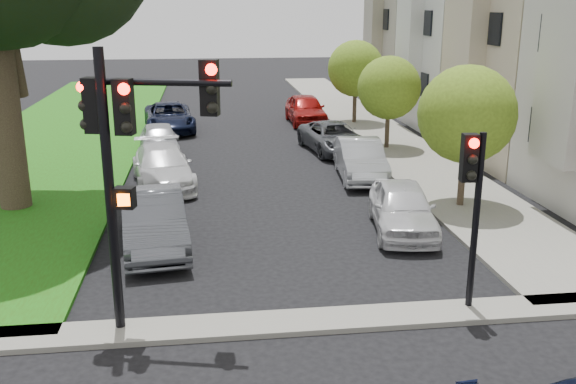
{
  "coord_description": "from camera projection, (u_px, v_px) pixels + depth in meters",
  "views": [
    {
      "loc": [
        -1.91,
        -9.88,
        6.42
      ],
      "look_at": [
        0.0,
        5.0,
        2.0
      ],
      "focal_mm": 40.0,
      "sensor_mm": 36.0,
      "label": 1
    }
  ],
  "objects": [
    {
      "name": "ground",
      "position": [
        324.0,
        378.0,
        11.45
      ],
      "size": [
        140.0,
        140.0,
        0.0
      ],
      "primitive_type": "plane",
      "color": "black",
      "rests_on": "ground"
    },
    {
      "name": "grass_strip",
      "position": [
        69.0,
        131.0,
        33.17
      ],
      "size": [
        8.0,
        44.0,
        0.12
      ],
      "primitive_type": "cube",
      "color": "#254C0E",
      "rests_on": "ground"
    },
    {
      "name": "sidewalk_right",
      "position": [
        366.0,
        124.0,
        35.09
      ],
      "size": [
        3.5,
        44.0,
        0.12
      ],
      "primitive_type": "cube",
      "color": "gray",
      "rests_on": "ground"
    },
    {
      "name": "sidewalk_cross",
      "position": [
        306.0,
        322.0,
        13.34
      ],
      "size": [
        60.0,
        1.0,
        0.12
      ],
      "primitive_type": "cube",
      "color": "gray",
      "rests_on": "ground"
    },
    {
      "name": "small_tree_a",
      "position": [
        467.0,
        114.0,
        20.08
      ],
      "size": [
        3.09,
        3.09,
        4.63
      ],
      "color": "#2E2217",
      "rests_on": "ground"
    },
    {
      "name": "small_tree_b",
      "position": [
        389.0,
        88.0,
        28.49
      ],
      "size": [
        2.82,
        2.82,
        4.23
      ],
      "color": "#2E2217",
      "rests_on": "ground"
    },
    {
      "name": "small_tree_c",
      "position": [
        356.0,
        69.0,
        34.66
      ],
      "size": [
        3.04,
        3.04,
        4.56
      ],
      "color": "#2E2217",
      "rests_on": "ground"
    },
    {
      "name": "traffic_signal_main",
      "position": [
        130.0,
        142.0,
        12.06
      ],
      "size": [
        2.78,
        0.82,
        5.68
      ],
      "color": "black",
      "rests_on": "ground"
    },
    {
      "name": "traffic_signal_secondary",
      "position": [
        472.0,
        189.0,
        13.19
      ],
      "size": [
        0.5,
        0.41,
        3.94
      ],
      "color": "black",
      "rests_on": "ground"
    },
    {
      "name": "car_parked_0",
      "position": [
        402.0,
        208.0,
        18.62
      ],
      "size": [
        2.34,
        4.46,
        1.45
      ],
      "primitive_type": "imported",
      "rotation": [
        0.0,
        0.0,
        -0.15
      ],
      "color": "silver",
      "rests_on": "ground"
    },
    {
      "name": "car_parked_1",
      "position": [
        360.0,
        159.0,
        24.28
      ],
      "size": [
        1.93,
        4.62,
        1.49
      ],
      "primitive_type": "imported",
      "rotation": [
        0.0,
        0.0,
        -0.08
      ],
      "color": "#999BA0",
      "rests_on": "ground"
    },
    {
      "name": "car_parked_2",
      "position": [
        334.0,
        137.0,
        28.65
      ],
      "size": [
        2.86,
        5.04,
        1.33
      ],
      "primitive_type": "imported",
      "rotation": [
        0.0,
        0.0,
        0.14
      ],
      "color": "#3F4247",
      "rests_on": "ground"
    },
    {
      "name": "car_parked_3",
      "position": [
        306.0,
        109.0,
        35.44
      ],
      "size": [
        1.96,
        4.74,
        1.6
      ],
      "primitive_type": "imported",
      "rotation": [
        0.0,
        0.0,
        0.01
      ],
      "color": "maroon",
      "rests_on": "ground"
    },
    {
      "name": "car_parked_5",
      "position": [
        154.0,
        221.0,
        17.36
      ],
      "size": [
        2.19,
        4.84,
        1.54
      ],
      "primitive_type": "imported",
      "rotation": [
        0.0,
        0.0,
        0.12
      ],
      "color": "#3F4247",
      "rests_on": "ground"
    },
    {
      "name": "car_parked_6",
      "position": [
        163.0,
        167.0,
        23.32
      ],
      "size": [
        2.74,
        5.2,
        1.44
      ],
      "primitive_type": "imported",
      "rotation": [
        0.0,
        0.0,
        0.15
      ],
      "color": "silver",
      "rests_on": "ground"
    },
    {
      "name": "car_parked_7",
      "position": [
        159.0,
        140.0,
        27.89
      ],
      "size": [
        2.12,
        4.31,
        1.41
      ],
      "primitive_type": "imported",
      "rotation": [
        0.0,
        0.0,
        0.11
      ],
      "color": "#999BA0",
      "rests_on": "ground"
    },
    {
      "name": "car_parked_8",
      "position": [
        169.0,
        117.0,
        33.42
      ],
      "size": [
        3.0,
        5.47,
        1.45
      ],
      "primitive_type": "imported",
      "rotation": [
        0.0,
        0.0,
        0.12
      ],
      "color": "black",
      "rests_on": "ground"
    }
  ]
}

